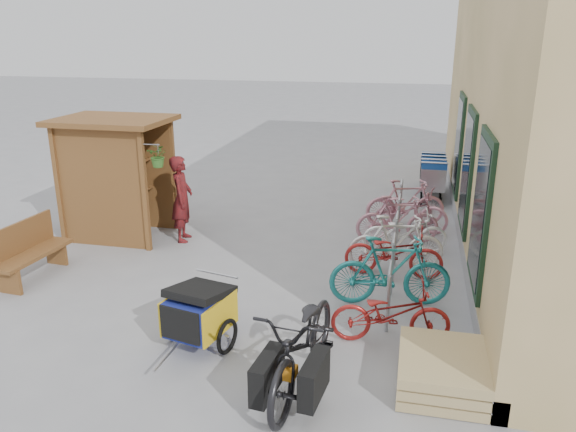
% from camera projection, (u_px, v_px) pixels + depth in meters
% --- Properties ---
extents(ground, '(80.00, 80.00, 0.00)m').
position_uv_depth(ground, '(234.00, 306.00, 8.53)').
color(ground, gray).
extents(kiosk, '(2.49, 1.65, 2.40)m').
position_uv_depth(kiosk, '(112.00, 161.00, 11.02)').
color(kiosk, brown).
rests_on(kiosk, ground).
extents(bike_rack, '(0.05, 5.35, 0.86)m').
position_uv_depth(bike_rack, '(396.00, 233.00, 10.11)').
color(bike_rack, '#A5A8AD').
rests_on(bike_rack, ground).
extents(pallet_stack, '(1.00, 1.20, 0.40)m').
position_uv_depth(pallet_stack, '(442.00, 371.00, 6.54)').
color(pallet_stack, tan).
rests_on(pallet_stack, ground).
extents(bench, '(0.58, 1.57, 0.97)m').
position_uv_depth(bench, '(28.00, 250.00, 9.38)').
color(bench, brown).
rests_on(bench, ground).
extents(shopping_carts, '(0.62, 2.07, 1.10)m').
position_uv_depth(shopping_carts, '(432.00, 171.00, 14.08)').
color(shopping_carts, silver).
rests_on(shopping_carts, ground).
extents(child_trailer, '(0.97, 1.55, 0.89)m').
position_uv_depth(child_trailer, '(199.00, 311.00, 7.34)').
color(child_trailer, navy).
rests_on(child_trailer, ground).
extents(cargo_bike, '(1.00, 2.26, 1.15)m').
position_uv_depth(cargo_bike, '(304.00, 345.00, 6.40)').
color(cargo_bike, black).
rests_on(cargo_bike, ground).
extents(person_kiosk, '(0.53, 0.69, 1.71)m').
position_uv_depth(person_kiosk, '(182.00, 199.00, 10.99)').
color(person_kiosk, maroon).
rests_on(person_kiosk, ground).
extents(bike_0, '(1.64, 0.78, 0.83)m').
position_uv_depth(bike_0, '(391.00, 314.00, 7.43)').
color(bike_0, maroon).
rests_on(bike_0, ground).
extents(bike_1, '(1.89, 0.83, 1.10)m').
position_uv_depth(bike_1, '(390.00, 271.00, 8.43)').
color(bike_1, teal).
rests_on(bike_1, ground).
extents(bike_2, '(1.65, 0.59, 0.87)m').
position_uv_depth(bike_2, '(394.00, 253.00, 9.44)').
color(bike_2, maroon).
rests_on(bike_2, ground).
extents(bike_3, '(1.72, 0.78, 1.00)m').
position_uv_depth(bike_3, '(396.00, 243.00, 9.69)').
color(bike_3, white).
rests_on(bike_3, ground).
extents(bike_4, '(1.65, 0.85, 0.82)m').
position_uv_depth(bike_4, '(405.00, 232.00, 10.47)').
color(bike_4, white).
rests_on(bike_4, ground).
extents(bike_5, '(1.67, 0.77, 0.97)m').
position_uv_depth(bike_5, '(397.00, 220.00, 10.94)').
color(bike_5, '#C07C8D').
rests_on(bike_5, ground).
extents(bike_6, '(1.87, 1.06, 0.93)m').
position_uv_depth(bike_6, '(406.00, 209.00, 11.69)').
color(bike_6, '#C07C8D').
rests_on(bike_6, ground).
extents(bike_7, '(1.78, 0.97, 1.03)m').
position_uv_depth(bike_7, '(406.00, 203.00, 11.90)').
color(bike_7, '#C07C8D').
rests_on(bike_7, ground).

